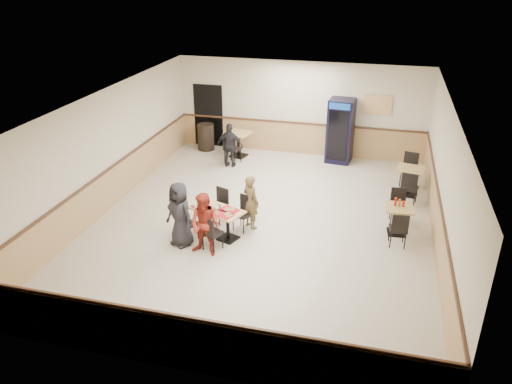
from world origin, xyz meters
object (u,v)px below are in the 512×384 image
(back_table, at_px, (238,141))
(pepsi_cooler, at_px, (340,131))
(diner_man_opposite, at_px, (251,202))
(trash_bin, at_px, (206,137))
(lone_diner, at_px, (230,145))
(main_table, at_px, (217,218))
(diner_woman_left, at_px, (180,214))
(side_table_far, at_px, (409,177))
(diner_woman_right, at_px, (205,225))
(side_table_near, at_px, (398,216))

(back_table, xyz_separation_m, pepsi_cooler, (3.19, 0.39, 0.47))
(diner_man_opposite, xyz_separation_m, trash_bin, (-2.85, 4.83, -0.22))
(back_table, bearing_deg, lone_diner, -90.00)
(main_table, height_order, diner_woman_left, diner_woman_left)
(side_table_far, relative_size, back_table, 0.92)
(diner_woman_left, xyz_separation_m, diner_woman_right, (0.68, -0.26, -0.03))
(diner_woman_left, distance_m, lone_diner, 4.73)
(lone_diner, bearing_deg, main_table, 102.77)
(pepsi_cooler, bearing_deg, main_table, -106.06)
(diner_woman_left, height_order, lone_diner, diner_woman_left)
(main_table, height_order, side_table_far, side_table_far)
(diner_woman_right, xyz_separation_m, pepsi_cooler, (2.20, 6.27, 0.28))
(diner_woman_left, relative_size, pepsi_cooler, 0.75)
(pepsi_cooler, bearing_deg, diner_woman_left, -109.37)
(diner_woman_right, xyz_separation_m, back_table, (-0.98, 5.88, -0.18))
(pepsi_cooler, height_order, trash_bin, pepsi_cooler)
(side_table_near, bearing_deg, diner_man_opposite, -170.75)
(diner_woman_right, relative_size, side_table_near, 2.05)
(main_table, height_order, trash_bin, trash_bin)
(side_table_near, bearing_deg, trash_bin, 145.53)
(side_table_near, xyz_separation_m, trash_bin, (-6.23, 4.28, -0.02))
(lone_diner, bearing_deg, side_table_near, 148.55)
(diner_woman_right, bearing_deg, diner_man_opposite, 74.69)
(main_table, bearing_deg, back_table, 121.46)
(diner_woman_right, distance_m, side_table_near, 4.46)
(main_table, xyz_separation_m, diner_woman_right, (0.02, -0.83, 0.26))
(diner_woman_left, distance_m, diner_man_opposite, 1.74)
(lone_diner, distance_m, pepsi_cooler, 3.46)
(diner_woman_right, distance_m, lone_diner, 5.07)
(diner_woman_left, bearing_deg, side_table_near, 47.84)
(diner_woman_right, xyz_separation_m, side_table_far, (4.29, 4.24, -0.21))
(diner_woman_right, bearing_deg, side_table_near, 34.79)
(diner_woman_left, bearing_deg, back_table, 121.01)
(diner_man_opposite, distance_m, side_table_near, 3.43)
(diner_woman_left, bearing_deg, main_table, 69.28)
(diner_woman_left, xyz_separation_m, back_table, (-0.31, 5.63, -0.22))
(diner_man_opposite, xyz_separation_m, side_table_near, (3.38, 0.55, -0.21))
(main_table, bearing_deg, side_table_near, 36.31)
(diner_woman_right, relative_size, pepsi_cooler, 0.72)
(diner_woman_left, bearing_deg, lone_diner, 121.61)
(back_table, xyz_separation_m, trash_bin, (-1.24, 0.35, -0.09))
(pepsi_cooler, bearing_deg, diner_man_opposite, -101.73)
(back_table, bearing_deg, diner_man_opposite, -70.20)
(side_table_near, distance_m, side_table_far, 2.30)
(side_table_near, relative_size, trash_bin, 0.80)
(back_table, bearing_deg, main_table, -79.25)
(diner_man_opposite, xyz_separation_m, pepsi_cooler, (1.58, 4.87, 0.34))
(main_table, bearing_deg, diner_man_opposite, 62.10)
(main_table, relative_size, back_table, 1.55)
(main_table, height_order, back_table, back_table)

